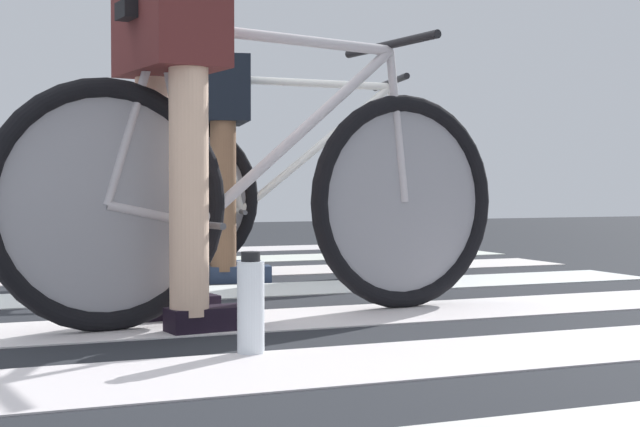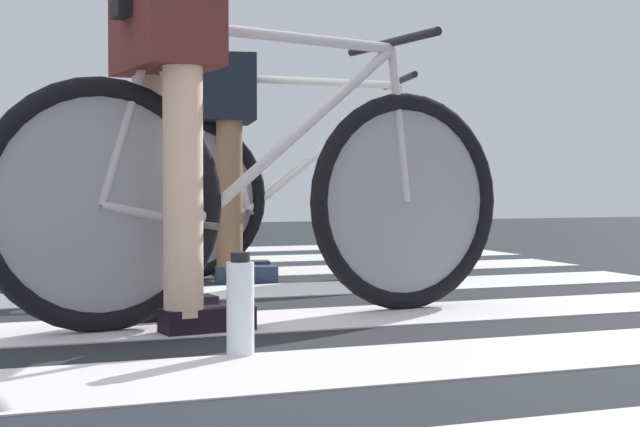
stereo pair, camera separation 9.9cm
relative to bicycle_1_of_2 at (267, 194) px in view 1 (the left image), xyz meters
The scene contains 7 objects.
ground 0.68m from the bicycle_1_of_2, 153.24° to the left, with size 18.00×14.00×0.02m.
crosswalk_markings 0.74m from the bicycle_1_of_2, 145.36° to the left, with size 5.41×5.75×0.00m.
bicycle_1_of_2 is the anchor object (origin of this frame).
cyclist_1_of_2 0.41m from the bicycle_1_of_2, behind, with size 0.36×0.44×1.02m.
bicycle_2_of_2 1.28m from the bicycle_1_of_2, 66.61° to the left, with size 1.72×0.55×0.93m.
cyclist_2_of_2 1.27m from the bicycle_1_of_2, 80.65° to the left, with size 0.38×0.44×0.96m.
water_bottle 0.66m from the bicycle_1_of_2, 112.57° to the right, with size 0.07×0.07×0.25m.
Camera 1 is at (-0.43, -3.00, 0.43)m, focal length 52.85 mm.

